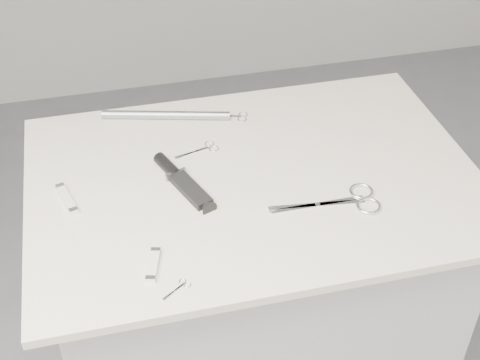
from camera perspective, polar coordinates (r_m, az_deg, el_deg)
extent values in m
cube|color=#B8B8B6|center=(1.82, 1.00, -11.28)|extent=(0.90, 0.60, 0.90)
cube|color=beige|center=(1.50, 1.20, 0.07)|extent=(1.00, 0.70, 0.02)
cube|color=silver|center=(1.42, 6.62, -2.12)|extent=(0.21, 0.04, 0.00)
cylinder|color=silver|center=(1.42, 6.62, -2.09)|extent=(0.01, 0.01, 0.01)
torus|color=silver|center=(1.47, 10.31, -0.96)|extent=(0.05, 0.05, 0.01)
torus|color=silver|center=(1.43, 10.91, -2.19)|extent=(0.05, 0.05, 0.01)
cube|color=silver|center=(1.56, -3.99, 2.37)|extent=(0.09, 0.04, 0.00)
cylinder|color=silver|center=(1.56, -3.99, 2.39)|extent=(0.01, 0.01, 0.00)
torus|color=silver|center=(1.59, -2.63, 3.10)|extent=(0.02, 0.02, 0.00)
torus|color=silver|center=(1.57, -2.25, 2.69)|extent=(0.02, 0.02, 0.00)
cube|color=silver|center=(1.69, -1.34, 5.50)|extent=(0.09, 0.05, 0.00)
cylinder|color=silver|center=(1.68, -1.34, 5.52)|extent=(0.01, 0.01, 0.00)
torus|color=silver|center=(1.69, 0.26, 5.61)|extent=(0.02, 0.02, 0.00)
torus|color=silver|center=(1.67, 0.18, 5.21)|extent=(0.02, 0.02, 0.00)
cube|color=silver|center=(1.25, -5.65, -9.45)|extent=(0.05, 0.04, 0.00)
cylinder|color=silver|center=(1.24, -5.65, -9.43)|extent=(0.00, 0.00, 0.00)
torus|color=silver|center=(1.26, -4.93, -8.62)|extent=(0.01, 0.01, 0.00)
torus|color=silver|center=(1.25, -4.52, -8.92)|extent=(0.01, 0.01, 0.00)
cube|color=black|center=(1.44, -4.25, -0.85)|extent=(0.08, 0.13, 0.01)
cube|color=#95989E|center=(1.49, -5.50, 0.46)|extent=(0.05, 0.02, 0.02)
cylinder|color=black|center=(1.51, -6.24, 1.19)|extent=(0.05, 0.08, 0.03)
cube|color=silver|center=(1.47, -14.57, -1.54)|extent=(0.05, 0.10, 0.01)
cube|color=silver|center=(1.50, -15.10, -0.55)|extent=(0.02, 0.02, 0.01)
cube|color=silver|center=(1.43, -14.02, -2.56)|extent=(0.02, 0.02, 0.01)
cube|color=silver|center=(1.29, -7.42, -7.19)|extent=(0.04, 0.08, 0.01)
cube|color=silver|center=(1.32, -7.20, -6.03)|extent=(0.02, 0.01, 0.01)
cube|color=silver|center=(1.27, -7.65, -8.39)|extent=(0.02, 0.01, 0.01)
cylinder|color=#95989E|center=(1.68, -6.35, 5.53)|extent=(0.31, 0.10, 0.02)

